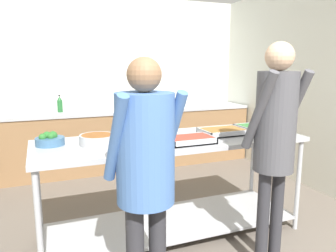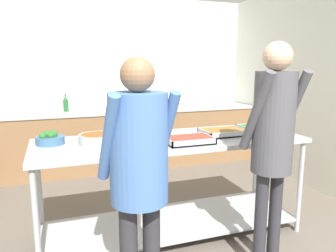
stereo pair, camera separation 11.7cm
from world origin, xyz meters
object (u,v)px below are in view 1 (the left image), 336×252
Objects in this scene: guest_serving_left at (275,131)px; water_bottle at (60,104)px; serving_tray_greens at (257,127)px; serving_tray_vegetables at (222,132)px; guest_serving_right at (145,161)px; serving_tray_roast at (190,140)px; plate_stack at (138,135)px; sauce_pan at (98,139)px; broccoli_bowl at (50,140)px.

guest_serving_left is 3.32m from water_bottle.
serving_tray_greens is 2.85m from water_bottle.
guest_serving_right is (-1.05, -0.83, 0.05)m from serving_tray_vegetables.
serving_tray_roast is 2.63m from water_bottle.
sauce_pan is at bearing -167.92° from plate_stack.
water_bottle is (-0.91, 2.46, 0.07)m from serving_tray_roast.
serving_tray_greens is 0.95m from guest_serving_left.
plate_stack is 1.25m from serving_tray_greens.
water_bottle reaches higher than broccoli_bowl.
guest_serving_left is at bearing -118.76° from serving_tray_greens.
serving_tray_greens is at bearing 15.89° from serving_tray_roast.
serving_tray_greens is 0.24× the size of guest_serving_right.
sauce_pan is at bearing 177.89° from serving_tray_vegetables.
water_bottle is at bearing 104.34° from plate_stack.
serving_tray_vegetables is at bearing 23.76° from serving_tray_roast.
sauce_pan is at bearing 145.74° from guest_serving_left.
broccoli_bowl is 0.59× the size of serving_tray_roast.
guest_serving_right is 3.11m from water_bottle.
serving_tray_greens is (0.44, 0.06, -0.00)m from serving_tray_vegetables.
serving_tray_roast is 0.98× the size of serving_tray_vegetables.
guest_serving_right is at bearing -133.66° from serving_tray_roast.
broccoli_bowl is at bearing 177.14° from serving_tray_greens.
guest_serving_left is (1.18, -0.81, 0.13)m from sauce_pan.
plate_stack reaches higher than serving_tray_greens.
serving_tray_greens is at bearing 7.24° from serving_tray_vegetables.
broccoli_bowl reaches higher than serving_tray_vegetables.
serving_tray_greens is (2.01, -0.10, -0.02)m from broccoli_bowl.
serving_tray_roast is at bearing -69.66° from water_bottle.
serving_tray_roast and serving_tray_vegetables have the same top height.
sauce_pan is 2.23m from water_bottle.
water_bottle reaches higher than plate_stack.
water_bottle reaches higher than sauce_pan.
plate_stack is 0.16× the size of guest_serving_right.
sauce_pan is 0.25× the size of guest_serving_left.
sauce_pan is 1.13× the size of serving_tray_greens.
sauce_pan reaches higher than plate_stack.
serving_tray_vegetables is at bearing -5.68° from broccoli_bowl.
guest_serving_left is (0.43, -0.57, 0.15)m from serving_tray_roast.
sauce_pan is at bearing 99.54° from guest_serving_right.
serving_tray_roast is 0.92m from serving_tray_greens.
guest_serving_left is 7.08× the size of water_bottle.
guest_serving_right is (0.53, -0.99, 0.03)m from broccoli_bowl.
guest_serving_left is 1.04m from guest_serving_right.
broccoli_bowl is at bearing 118.08° from guest_serving_right.
serving_tray_greens is at bearing 0.41° from sauce_pan.
plate_stack is 0.82m from serving_tray_vegetables.
guest_serving_left reaches higher than guest_serving_right.
water_bottle is (0.22, 2.11, 0.05)m from broccoli_bowl.
guest_serving_left reaches higher than sauce_pan.
guest_serving_left is at bearing -30.46° from broccoli_bowl.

